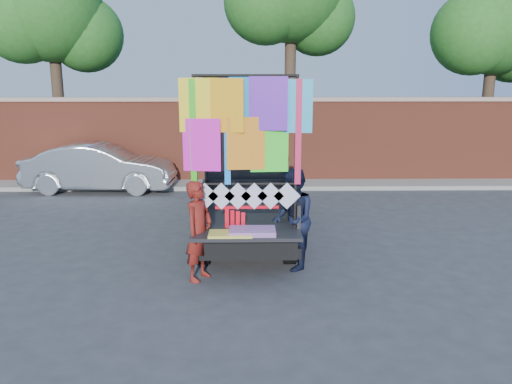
{
  "coord_description": "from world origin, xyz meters",
  "views": [
    {
      "loc": [
        -0.35,
        -8.29,
        3.09
      ],
      "look_at": [
        -0.23,
        -0.29,
        1.3
      ],
      "focal_mm": 35.0,
      "sensor_mm": 36.0,
      "label": 1
    }
  ],
  "objects_px": {
    "pickup_truck": "(247,193)",
    "woman": "(199,231)",
    "sedan": "(100,167)",
    "man": "(293,219)"
  },
  "relations": [
    {
      "from": "woman",
      "to": "man",
      "type": "bearing_deg",
      "value": -46.3
    },
    {
      "from": "pickup_truck",
      "to": "sedan",
      "type": "bearing_deg",
      "value": 137.05
    },
    {
      "from": "pickup_truck",
      "to": "sedan",
      "type": "distance_m",
      "value": 5.72
    },
    {
      "from": "sedan",
      "to": "woman",
      "type": "relative_size",
      "value": 2.61
    },
    {
      "from": "pickup_truck",
      "to": "woman",
      "type": "distance_m",
      "value": 2.77
    },
    {
      "from": "pickup_truck",
      "to": "woman",
      "type": "bearing_deg",
      "value": -105.47
    },
    {
      "from": "pickup_truck",
      "to": "sedan",
      "type": "relative_size",
      "value": 1.22
    },
    {
      "from": "pickup_truck",
      "to": "man",
      "type": "height_order",
      "value": "pickup_truck"
    },
    {
      "from": "pickup_truck",
      "to": "woman",
      "type": "xyz_separation_m",
      "value": [
        -0.74,
        -2.67,
        -0.01
      ]
    },
    {
      "from": "pickup_truck",
      "to": "sedan",
      "type": "xyz_separation_m",
      "value": [
        -4.19,
        3.9,
        -0.12
      ]
    }
  ]
}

